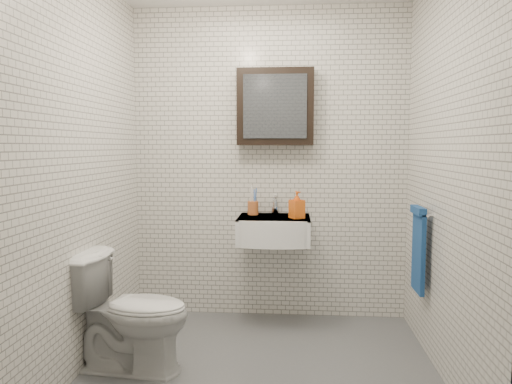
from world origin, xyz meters
TOP-DOWN VIEW (x-y plane):
  - ground at (0.00, 0.00)m, footprint 2.20×2.00m
  - room_shell at (0.00, 0.00)m, footprint 2.22×2.02m
  - washbasin at (0.05, 0.73)m, footprint 0.55×0.50m
  - faucet at (0.05, 0.93)m, footprint 0.06×0.20m
  - mirror_cabinet at (0.05, 0.93)m, footprint 0.60×0.15m
  - towel_rail at (1.04, 0.35)m, footprint 0.09×0.30m
  - toothbrush_cup at (-0.12, 0.89)m, footprint 0.10×0.10m
  - soap_bottle at (0.22, 0.71)m, footprint 0.13×0.13m
  - toilet at (-0.80, -0.10)m, footprint 0.77×0.49m

SIDE VIEW (x-z plane):
  - ground at x=0.00m, z-range 0.00..0.01m
  - toilet at x=-0.80m, z-range 0.00..0.74m
  - towel_rail at x=1.04m, z-range 0.43..1.01m
  - washbasin at x=0.05m, z-range 0.66..0.86m
  - toothbrush_cup at x=-0.12m, z-range 0.79..1.03m
  - faucet at x=0.05m, z-range 0.84..0.99m
  - soap_bottle at x=0.22m, z-range 0.85..1.06m
  - room_shell at x=0.00m, z-range 0.21..2.72m
  - mirror_cabinet at x=0.05m, z-range 1.40..2.00m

